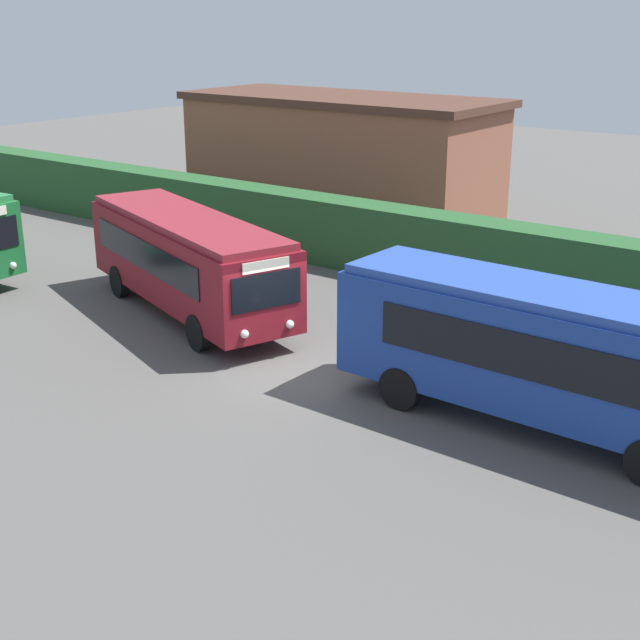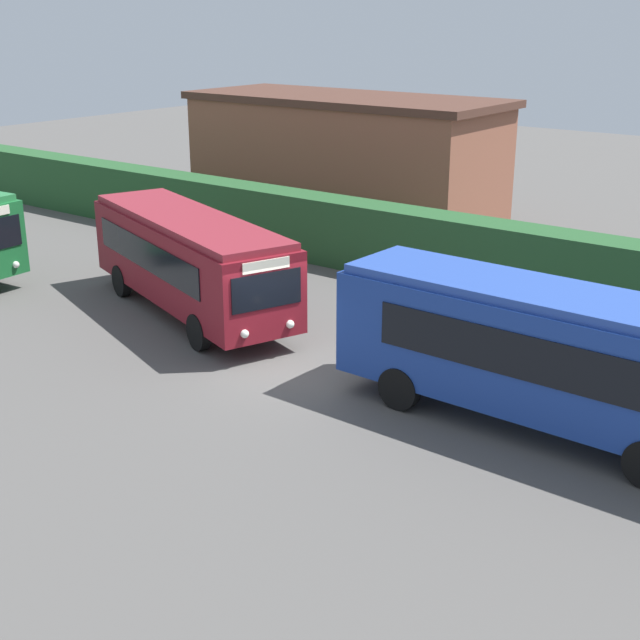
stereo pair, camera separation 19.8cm
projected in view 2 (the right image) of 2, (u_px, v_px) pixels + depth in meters
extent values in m
plane|color=#514F4C|center=(295.00, 369.00, 22.33)|extent=(98.09, 98.09, 0.00)
sphere|color=silver|center=(16.00, 265.00, 28.15)|extent=(0.22, 0.22, 0.22)
cube|color=maroon|center=(190.00, 260.00, 25.84)|extent=(9.33, 5.34, 2.20)
cube|color=maroon|center=(188.00, 220.00, 25.44)|extent=(9.00, 5.06, 0.20)
cube|color=black|center=(223.00, 244.00, 26.61)|extent=(6.65, 2.43, 0.88)
cube|color=black|center=(146.00, 255.00, 25.36)|extent=(6.65, 2.43, 0.88)
cube|color=black|center=(267.00, 291.00, 22.15)|extent=(0.71, 1.88, 0.92)
cube|color=silver|center=(266.00, 265.00, 21.94)|extent=(0.49, 1.26, 0.28)
cylinder|color=black|center=(272.00, 317.00, 24.56)|extent=(1.04, 0.60, 1.00)
cylinder|color=black|center=(199.00, 332.00, 23.43)|extent=(1.04, 0.60, 1.00)
cylinder|color=black|center=(186.00, 270.00, 29.01)|extent=(1.04, 0.60, 1.00)
cylinder|color=black|center=(122.00, 281.00, 27.87)|extent=(1.04, 0.60, 1.00)
sphere|color=silver|center=(290.00, 324.00, 22.82)|extent=(0.22, 0.22, 0.22)
sphere|color=silver|center=(245.00, 334.00, 22.14)|extent=(0.22, 0.22, 0.22)
cube|color=navy|center=(541.00, 352.00, 18.66)|extent=(9.15, 2.56, 2.37)
cube|color=#2747A0|center=(546.00, 294.00, 18.23)|extent=(8.88, 2.37, 0.20)
cube|color=black|center=(530.00, 359.00, 17.52)|extent=(7.10, 0.21, 0.95)
cube|color=black|center=(579.00, 328.00, 19.26)|extent=(7.10, 0.21, 0.95)
cube|color=black|center=(366.00, 298.00, 21.26)|extent=(0.09, 1.92, 1.00)
cube|color=silver|center=(366.00, 269.00, 21.02)|extent=(0.07, 1.29, 0.28)
cylinder|color=black|center=(399.00, 388.00, 19.95)|extent=(1.01, 0.30, 1.00)
cylinder|color=black|center=(449.00, 361.00, 21.52)|extent=(1.01, 0.30, 1.00)
sphere|color=silver|center=(349.00, 349.00, 21.17)|extent=(0.22, 0.22, 0.22)
sphere|color=silver|center=(380.00, 334.00, 22.11)|extent=(0.22, 0.22, 0.22)
cube|color=silver|center=(566.00, 357.00, 21.97)|extent=(0.39, 0.39, 0.82)
cube|color=silver|center=(569.00, 328.00, 21.72)|extent=(0.54, 0.51, 0.71)
sphere|color=tan|center=(571.00, 310.00, 21.57)|extent=(0.22, 0.22, 0.22)
cube|color=#245029|center=(464.00, 254.00, 28.42)|extent=(61.05, 1.42, 2.32)
cube|color=brown|center=(345.00, 162.00, 37.41)|extent=(13.02, 5.33, 4.92)
cube|color=#4C2D23|center=(345.00, 99.00, 36.55)|extent=(13.54, 5.54, 0.30)
cone|color=orange|center=(13.00, 222.00, 36.45)|extent=(0.36, 0.36, 0.60)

